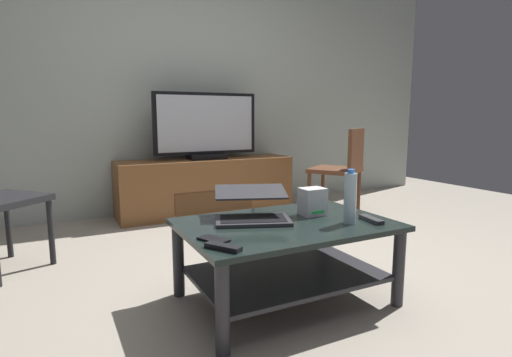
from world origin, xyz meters
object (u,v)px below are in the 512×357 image
media_cabinet (207,186)px  laptop (252,208)px  soundbar_remote (223,247)px  router_box (313,201)px  water_bottle_near (350,198)px  television (206,127)px  coffee_table (286,247)px  tv_remote (371,219)px  dining_chair (343,166)px  cell_phone (214,239)px

media_cabinet → laptop: (-0.44, -1.89, 0.21)m
soundbar_remote → router_box: bearing=-6.8°
media_cabinet → water_bottle_near: 2.20m
television → router_box: (-0.10, -1.93, -0.35)m
television → coffee_table: bearing=-98.8°
laptop → soundbar_remote: bearing=-130.0°
media_cabinet → tv_remote: (0.09, -2.20, 0.16)m
router_box → tv_remote: (0.19, -0.25, -0.06)m
media_cabinet → television: bearing=-90.0°
dining_chair → water_bottle_near: size_ratio=3.06×
router_box → cell_phone: size_ratio=1.06×
cell_phone → laptop: bearing=15.0°
television → media_cabinet: bearing=90.0°
soundbar_remote → television: bearing=38.8°
cell_phone → tv_remote: size_ratio=0.88×
media_cabinet → router_box: (-0.10, -1.95, 0.22)m
router_box → cell_phone: router_box is taller
laptop → cell_phone: bearing=-140.9°
coffee_table → water_bottle_near: size_ratio=3.83×
coffee_table → television: 2.10m
laptop → water_bottle_near: bearing=-35.9°
water_bottle_near → laptop: bearing=144.1°
water_bottle_near → router_box: bearing=105.8°
coffee_table → water_bottle_near: water_bottle_near is taller
cell_phone → tv_remote: tv_remote is taller
coffee_table → water_bottle_near: bearing=-30.2°
coffee_table → router_box: router_box is taller
coffee_table → television: (0.31, 2.00, 0.56)m
water_bottle_near → soundbar_remote: 0.74m
router_box → coffee_table: bearing=-161.7°
router_box → television: bearing=87.1°
media_cabinet → tv_remote: bearing=-87.7°
laptop → cell_phone: laptop is taller
laptop → cell_phone: size_ratio=3.43×
soundbar_remote → coffee_table: bearing=-3.6°
laptop → water_bottle_near: size_ratio=1.76×
water_bottle_near → tv_remote: bearing=-10.9°
tv_remote → soundbar_remote: 0.85m
router_box → tv_remote: size_ratio=0.92×
dining_chair → laptop: 2.00m
television → dining_chair: 1.37m
coffee_table → laptop: (-0.13, 0.13, 0.19)m
television → laptop: 1.95m
router_box → water_bottle_near: 0.24m
coffee_table → dining_chair: size_ratio=1.25×
water_bottle_near → television: bearing=89.1°
dining_chair → media_cabinet: bearing=149.8°
router_box → soundbar_remote: 0.73m
coffee_table → media_cabinet: 2.04m
water_bottle_near → soundbar_remote: size_ratio=1.71×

